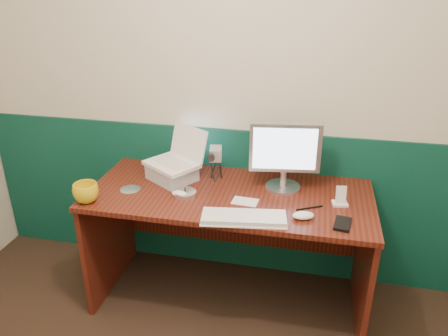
% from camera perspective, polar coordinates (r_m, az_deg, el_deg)
% --- Properties ---
extents(back_wall, '(3.50, 0.04, 2.50)m').
position_cam_1_polar(back_wall, '(2.64, 2.05, 10.15)').
color(back_wall, beige).
rests_on(back_wall, ground).
extents(wainscot, '(3.48, 0.02, 1.00)m').
position_cam_1_polar(wainscot, '(2.91, 1.79, -4.41)').
color(wainscot, '#073428').
rests_on(wainscot, ground).
extents(desk, '(1.60, 0.70, 0.75)m').
position_cam_1_polar(desk, '(2.67, 0.68, -10.41)').
color(desk, '#3B130A').
rests_on(desk, ground).
extents(laptop_riser, '(0.33, 0.32, 0.09)m').
position_cam_1_polar(laptop_riser, '(2.63, -6.82, -0.61)').
color(laptop_riser, '#B9BDC5').
rests_on(laptop_riser, desk).
extents(laptop, '(0.37, 0.35, 0.24)m').
position_cam_1_polar(laptop, '(2.57, -7.00, 2.76)').
color(laptop, white).
rests_on(laptop, laptop_riser).
extents(monitor, '(0.41, 0.17, 0.39)m').
position_cam_1_polar(monitor, '(2.47, 7.92, 1.45)').
color(monitor, '#BCBDC2').
rests_on(monitor, desk).
extents(keyboard, '(0.44, 0.20, 0.02)m').
position_cam_1_polar(keyboard, '(2.21, 2.60, -6.58)').
color(keyboard, white).
rests_on(keyboard, desk).
extents(mouse_right, '(0.13, 0.09, 0.04)m').
position_cam_1_polar(mouse_right, '(2.25, 10.31, -6.12)').
color(mouse_right, white).
rests_on(mouse_right, desk).
extents(mouse_left, '(0.11, 0.09, 0.03)m').
position_cam_1_polar(mouse_left, '(2.44, -5.78, -3.41)').
color(mouse_left, white).
rests_on(mouse_left, desk).
extents(mug, '(0.17, 0.17, 0.11)m').
position_cam_1_polar(mug, '(2.48, -17.60, -3.09)').
color(mug, yellow).
rests_on(mug, desk).
extents(camcorder, '(0.12, 0.16, 0.22)m').
position_cam_1_polar(camcorder, '(2.59, -1.09, 0.73)').
color(camcorder, silver).
rests_on(camcorder, desk).
extents(cd_spindle, '(0.12, 0.12, 0.03)m').
position_cam_1_polar(cd_spindle, '(2.45, -5.08, -3.33)').
color(cd_spindle, silver).
rests_on(cd_spindle, desk).
extents(cd_loose_a, '(0.12, 0.12, 0.00)m').
position_cam_1_polar(cd_loose_a, '(2.57, -12.14, -2.73)').
color(cd_loose_a, silver).
rests_on(cd_loose_a, desk).
extents(pen, '(0.14, 0.08, 0.01)m').
position_cam_1_polar(pen, '(2.36, 11.10, -5.12)').
color(pen, black).
rests_on(pen, desk).
extents(papers, '(0.15, 0.10, 0.00)m').
position_cam_1_polar(papers, '(2.38, 2.76, -4.40)').
color(papers, white).
rests_on(papers, desk).
extents(dock, '(0.09, 0.07, 0.02)m').
position_cam_1_polar(dock, '(2.43, 14.89, -4.52)').
color(dock, white).
rests_on(dock, desk).
extents(music_player, '(0.06, 0.04, 0.10)m').
position_cam_1_polar(music_player, '(2.40, 15.03, -3.36)').
color(music_player, white).
rests_on(music_player, dock).
extents(pda, '(0.10, 0.14, 0.02)m').
position_cam_1_polar(pda, '(2.25, 15.23, -7.05)').
color(pda, black).
rests_on(pda, desk).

